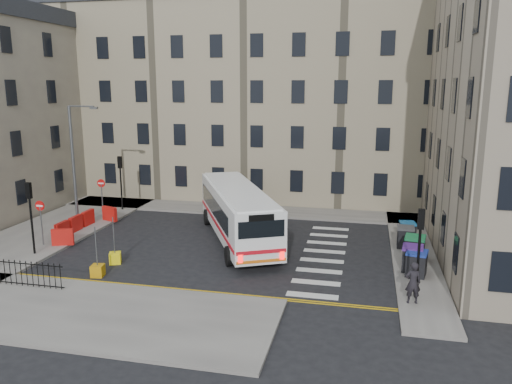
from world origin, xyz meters
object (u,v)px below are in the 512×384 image
at_px(streetlamp, 73,164).
at_px(wheelie_bin_e, 407,231).
at_px(wheelie_bin_d, 405,237).
at_px(wheelie_bin_c, 415,248).
at_px(bollard_yellow, 115,258).
at_px(wheelie_bin_a, 416,263).
at_px(wheelie_bin_b, 412,258).
at_px(pedestrian, 413,283).
at_px(bollard_chevron, 98,271).
at_px(bus, 237,211).

relative_size(streetlamp, wheelie_bin_e, 7.11).
bearing_deg(wheelie_bin_d, wheelie_bin_e, 83.10).
height_order(wheelie_bin_c, bollard_yellow, wheelie_bin_c).
bearing_deg(streetlamp, wheelie_bin_d, -0.50).
relative_size(wheelie_bin_a, wheelie_bin_c, 0.96).
relative_size(wheelie_bin_e, bollard_yellow, 1.91).
relative_size(wheelie_bin_a, wheelie_bin_b, 1.01).
bearing_deg(pedestrian, wheelie_bin_d, -102.33).
bearing_deg(wheelie_bin_a, pedestrian, -85.38).
distance_m(streetlamp, pedestrian, 23.11).
xyz_separation_m(wheelie_bin_d, bollard_yellow, (-15.54, -5.90, -0.47)).
bearing_deg(wheelie_bin_a, wheelie_bin_b, 115.80).
height_order(streetlamp, wheelie_bin_b, streetlamp).
bearing_deg(pedestrian, wheelie_bin_a, -108.39).
distance_m(wheelie_bin_c, bollard_chevron, 16.79).
bearing_deg(wheelie_bin_b, wheelie_bin_a, -69.20).
relative_size(bus, wheelie_bin_c, 8.74).
height_order(pedestrian, bollard_yellow, pedestrian).
distance_m(wheelie_bin_c, bollard_yellow, 16.31).
bearing_deg(bus, wheelie_bin_d, -23.50).
height_order(wheelie_bin_c, wheelie_bin_d, wheelie_bin_c).
distance_m(bus, pedestrian, 12.39).
bearing_deg(bollard_chevron, wheelie_bin_b, 14.19).
bearing_deg(wheelie_bin_d, bus, -175.01).
xyz_separation_m(streetlamp, bollard_chevron, (6.11, -8.00, -4.04)).
xyz_separation_m(bus, pedestrian, (9.86, -7.46, -0.79)).
height_order(streetlamp, wheelie_bin_c, streetlamp).
height_order(streetlamp, wheelie_bin_e, streetlamp).
bearing_deg(wheelie_bin_d, bollard_yellow, -157.05).
relative_size(wheelie_bin_b, pedestrian, 0.69).
bearing_deg(wheelie_bin_a, bus, 171.00).
xyz_separation_m(streetlamp, wheelie_bin_e, (21.81, 1.17, -3.61)).
relative_size(bollard_yellow, bollard_chevron, 1.00).
bearing_deg(streetlamp, wheelie_bin_b, -10.60).
xyz_separation_m(wheelie_bin_a, wheelie_bin_b, (-0.15, 0.63, 0.02)).
xyz_separation_m(streetlamp, wheelie_bin_c, (21.93, -2.40, -3.51)).
relative_size(bus, wheelie_bin_d, 9.70).
relative_size(pedestrian, bollard_chevron, 3.13).
distance_m(wheelie_bin_b, bollard_yellow, 15.78).
bearing_deg(wheelie_bin_c, bollard_chevron, -151.20).
height_order(wheelie_bin_b, wheelie_bin_c, wheelie_bin_c).
distance_m(wheelie_bin_e, pedestrian, 9.33).
relative_size(wheelie_bin_a, bollard_chevron, 2.19).
bearing_deg(streetlamp, bollard_yellow, -45.17).
relative_size(wheelie_bin_a, wheelie_bin_e, 1.15).
distance_m(wheelie_bin_e, bollard_yellow, 17.35).
relative_size(bus, bollard_chevron, 19.89).
height_order(bus, wheelie_bin_a, bus).
bearing_deg(wheelie_bin_a, bollard_chevron, -155.92).
bearing_deg(bollard_chevron, streetlamp, 127.36).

